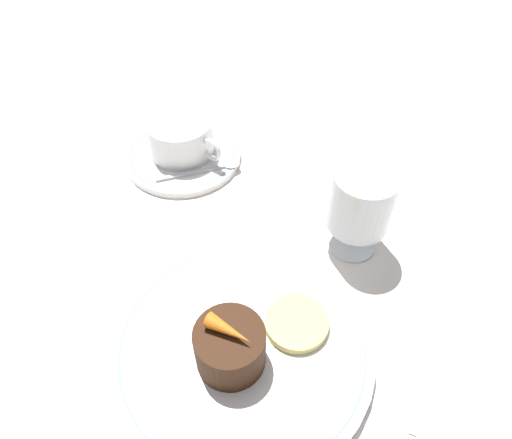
{
  "coord_description": "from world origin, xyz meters",
  "views": [
    {
      "loc": [
        0.15,
        -0.23,
        0.47
      ],
      "look_at": [
        -0.08,
        0.08,
        0.04
      ],
      "focal_mm": 35.0,
      "sensor_mm": 36.0,
      "label": 1
    }
  ],
  "objects_px": {
    "wine_glass": "(361,204)",
    "dessert_cake": "(231,348)",
    "coffee_cup": "(181,135)",
    "dinner_plate": "(243,348)"
  },
  "relations": [
    {
      "from": "dinner_plate",
      "to": "coffee_cup",
      "type": "xyz_separation_m",
      "value": [
        -0.25,
        0.19,
        0.03
      ]
    },
    {
      "from": "wine_glass",
      "to": "dessert_cake",
      "type": "distance_m",
      "value": 0.21
    },
    {
      "from": "coffee_cup",
      "to": "wine_glass",
      "type": "relative_size",
      "value": 1.01
    },
    {
      "from": "wine_glass",
      "to": "dessert_cake",
      "type": "bearing_deg",
      "value": -95.46
    },
    {
      "from": "coffee_cup",
      "to": "wine_glass",
      "type": "height_order",
      "value": "wine_glass"
    },
    {
      "from": "wine_glass",
      "to": "dessert_cake",
      "type": "xyz_separation_m",
      "value": [
        -0.02,
        -0.21,
        -0.03
      ]
    },
    {
      "from": "dinner_plate",
      "to": "wine_glass",
      "type": "relative_size",
      "value": 2.29
    },
    {
      "from": "coffee_cup",
      "to": "dessert_cake",
      "type": "relative_size",
      "value": 1.71
    },
    {
      "from": "wine_glass",
      "to": "dessert_cake",
      "type": "relative_size",
      "value": 1.7
    },
    {
      "from": "coffee_cup",
      "to": "wine_glass",
      "type": "distance_m",
      "value": 0.27
    }
  ]
}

